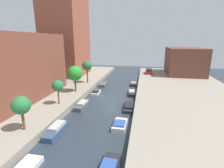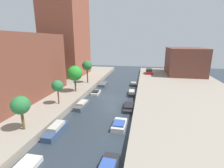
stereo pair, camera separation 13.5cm
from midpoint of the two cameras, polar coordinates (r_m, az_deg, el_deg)
The scene contains 19 objects.
ground_plane at distance 33.10m, azimuth -0.59°, elevation -4.71°, with size 84.00×84.00×0.00m, color #28333D.
quay_left at distance 38.68m, azimuth -22.96°, elevation -2.25°, with size 20.00×64.00×1.00m, color gray.
quay_right at distance 33.53m, azimuth 25.53°, elevation -5.05°, with size 20.00×64.00×1.00m, color gray.
apartment_block_near at distance 33.94m, azimuth -32.56°, elevation 4.89°, with size 12.00×20.05×11.14m, color brown.
apartment_tower_far at distance 51.21m, azimuth -15.49°, elevation 16.14°, with size 10.00×12.54×23.47m, color brown.
low_block_right at distance 55.09m, azimuth 23.31°, elevation 7.16°, with size 10.00×13.20×7.79m, color brown.
street_tree_0 at distance 21.44m, azimuth -28.65°, elevation -6.47°, with size 2.08×2.08×4.01m.
street_tree_1 at distance 27.90m, azimuth -18.10°, elevation -0.64°, with size 1.82×1.82×3.92m.
street_tree_2 at distance 33.77m, azimuth -12.64°, elevation 3.51°, with size 2.97×2.97×5.17m.
street_tree_3 at distance 40.44m, azimuth -8.58°, elevation 6.15°, with size 2.36×2.36×5.35m.
parked_car at distance 52.82m, azimuth 12.29°, elevation 4.16°, with size 2.04×4.23×1.55m.
moored_boat_left_1 at distance 22.18m, azimuth -18.55°, elevation -14.53°, with size 1.36×4.39×1.08m.
moored_boat_left_2 at distance 28.89m, azimuth -10.19°, elevation -7.04°, with size 1.51×4.27×0.96m.
moored_boat_left_3 at distance 35.53m, azimuth -5.61°, elevation -2.90°, with size 1.52×3.15×0.70m.
moored_boat_left_4 at distance 42.04m, azimuth -3.19°, elevation -0.08°, with size 1.74×3.90×0.58m.
moored_boat_right_1 at distance 22.37m, azimuth 2.48°, elevation -13.70°, with size 1.73×3.22×0.84m.
moored_boat_right_2 at distance 28.10m, azimuth 5.65°, elevation -7.73°, with size 1.91×4.56×0.76m.
moored_boat_right_3 at distance 35.11m, azimuth 6.60°, elevation -2.99°, with size 1.47×3.91×0.89m.
moored_boat_right_4 at distance 42.17m, azimuth 7.25°, elevation -0.02°, with size 1.76×3.12×0.87m.
Camera 1 is at (6.13, -30.61, 11.01)m, focal length 26.92 mm.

